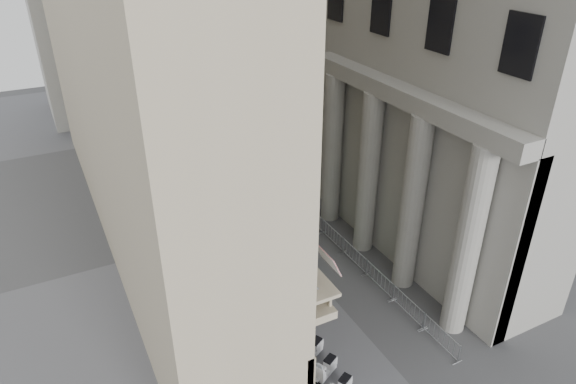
% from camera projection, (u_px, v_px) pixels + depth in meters
% --- Properties ---
extents(iron_fence, '(0.30, 28.00, 1.40)m').
position_uv_depth(iron_fence, '(212.00, 249.00, 32.09)').
color(iron_fence, black).
rests_on(iron_fence, ground).
extents(blue_awning, '(1.60, 3.00, 3.00)m').
position_uv_depth(blue_awning, '(278.00, 171.00, 41.72)').
color(blue_awning, navy).
rests_on(blue_awning, ground).
extents(scooter_1, '(1.50, 1.14, 1.50)m').
position_uv_depth(scooter_1, '(326.00, 378.00, 23.13)').
color(scooter_1, silver).
rests_on(scooter_1, ground).
extents(scooter_2, '(1.50, 1.14, 1.50)m').
position_uv_depth(scooter_2, '(312.00, 360.00, 24.10)').
color(scooter_2, silver).
rests_on(scooter_2, ground).
extents(scooter_3, '(1.50, 1.14, 1.50)m').
position_uv_depth(scooter_3, '(300.00, 342.00, 25.07)').
color(scooter_3, silver).
rests_on(scooter_3, ground).
extents(scooter_4, '(1.50, 1.14, 1.50)m').
position_uv_depth(scooter_4, '(288.00, 327.00, 26.04)').
color(scooter_4, silver).
rests_on(scooter_4, ground).
extents(scooter_5, '(1.50, 1.14, 1.50)m').
position_uv_depth(scooter_5, '(278.00, 312.00, 27.01)').
color(scooter_5, silver).
rests_on(scooter_5, ground).
extents(scooter_6, '(1.50, 1.14, 1.50)m').
position_uv_depth(scooter_6, '(268.00, 298.00, 27.97)').
color(scooter_6, silver).
rests_on(scooter_6, ground).
extents(scooter_7, '(1.50, 1.14, 1.50)m').
position_uv_depth(scooter_7, '(259.00, 285.00, 28.94)').
color(scooter_7, silver).
rests_on(scooter_7, ground).
extents(scooter_8, '(1.50, 1.14, 1.50)m').
position_uv_depth(scooter_8, '(250.00, 273.00, 29.91)').
color(scooter_8, silver).
rests_on(scooter_8, ground).
extents(scooter_9, '(1.50, 1.14, 1.50)m').
position_uv_depth(scooter_9, '(242.00, 262.00, 30.88)').
color(scooter_9, silver).
rests_on(scooter_9, ground).
extents(scooter_10, '(1.50, 1.14, 1.50)m').
position_uv_depth(scooter_10, '(234.00, 251.00, 31.85)').
color(scooter_10, silver).
rests_on(scooter_10, ground).
extents(scooter_11, '(1.50, 1.14, 1.50)m').
position_uv_depth(scooter_11, '(227.00, 241.00, 32.82)').
color(scooter_11, silver).
rests_on(scooter_11, ground).
extents(scooter_12, '(1.50, 1.14, 1.50)m').
position_uv_depth(scooter_12, '(220.00, 232.00, 33.79)').
color(scooter_12, silver).
rests_on(scooter_12, ground).
extents(scooter_13, '(1.50, 1.14, 1.50)m').
position_uv_depth(scooter_13, '(214.00, 223.00, 34.75)').
color(scooter_13, silver).
rests_on(scooter_13, ground).
extents(barrier_0, '(0.60, 2.40, 1.10)m').
position_uv_depth(barrier_0, '(440.00, 346.00, 24.86)').
color(barrier_0, '#9EA0A5').
rests_on(barrier_0, ground).
extents(barrier_1, '(0.60, 2.40, 1.10)m').
position_uv_depth(barrier_1, '(407.00, 314.00, 26.82)').
color(barrier_1, '#9EA0A5').
rests_on(barrier_1, ground).
extents(barrier_2, '(0.60, 2.40, 1.10)m').
position_uv_depth(barrier_2, '(379.00, 287.00, 28.78)').
color(barrier_2, '#9EA0A5').
rests_on(barrier_2, ground).
extents(barrier_3, '(0.60, 2.40, 1.10)m').
position_uv_depth(barrier_3, '(354.00, 263.00, 30.74)').
color(barrier_3, '#9EA0A5').
rests_on(barrier_3, ground).
extents(barrier_4, '(0.60, 2.40, 1.10)m').
position_uv_depth(barrier_4, '(332.00, 243.00, 32.70)').
color(barrier_4, '#9EA0A5').
rests_on(barrier_4, ground).
extents(barrier_5, '(0.60, 2.40, 1.10)m').
position_uv_depth(barrier_5, '(313.00, 224.00, 34.66)').
color(barrier_5, '#9EA0A5').
rests_on(barrier_5, ground).
extents(barrier_6, '(0.60, 2.40, 1.10)m').
position_uv_depth(barrier_6, '(296.00, 207.00, 36.61)').
color(barrier_6, '#9EA0A5').
rests_on(barrier_6, ground).
extents(security_tent, '(4.09, 4.09, 3.32)m').
position_uv_depth(security_tent, '(189.00, 168.00, 35.87)').
color(security_tent, silver).
rests_on(security_tent, ground).
extents(street_lamp, '(2.32, 1.15, 7.60)m').
position_uv_depth(street_lamp, '(199.00, 167.00, 32.13)').
color(street_lamp, '#94979C').
rests_on(street_lamp, ground).
extents(info_kiosk, '(0.47, 0.84, 1.72)m').
position_uv_depth(info_kiosk, '(269.00, 269.00, 28.81)').
color(info_kiosk, black).
rests_on(info_kiosk, ground).
extents(pedestrian_a, '(0.84, 0.68, 2.02)m').
position_uv_depth(pedestrian_a, '(251.00, 168.00, 40.00)').
color(pedestrian_a, black).
rests_on(pedestrian_a, ground).
extents(pedestrian_b, '(1.21, 1.19, 1.97)m').
position_uv_depth(pedestrian_b, '(195.00, 130.00, 47.09)').
color(pedestrian_b, black).
rests_on(pedestrian_b, ground).
extents(pedestrian_c, '(0.90, 0.66, 1.69)m').
position_uv_depth(pedestrian_c, '(201.00, 129.00, 47.66)').
color(pedestrian_c, black).
rests_on(pedestrian_c, ground).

